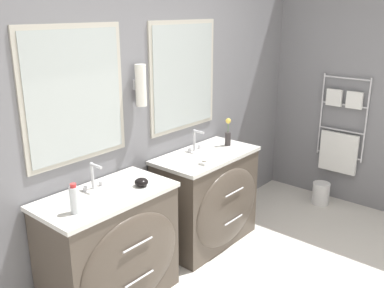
# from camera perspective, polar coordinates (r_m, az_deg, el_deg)

# --- Properties ---
(wall_back) EXTENTS (5.91, 0.17, 2.60)m
(wall_back) POSITION_cam_1_polar(r_m,az_deg,el_deg) (3.58, -6.22, 4.65)
(wall_back) COLOR slate
(wall_back) RESTS_ON ground_plane
(wall_right) EXTENTS (0.13, 3.51, 2.60)m
(wall_right) POSITION_cam_1_polar(r_m,az_deg,el_deg) (4.92, 21.05, 6.92)
(wall_right) COLOR slate
(wall_right) RESTS_ON ground_plane
(vanity_left) EXTENTS (0.98, 0.59, 0.87)m
(vanity_left) POSITION_cam_1_polar(r_m,az_deg,el_deg) (3.24, -10.59, -13.61)
(vanity_left) COLOR #4C4238
(vanity_left) RESTS_ON ground_plane
(vanity_right) EXTENTS (0.98, 0.59, 0.87)m
(vanity_right) POSITION_cam_1_polar(r_m,az_deg,el_deg) (3.95, 2.24, -7.28)
(vanity_right) COLOR #4C4238
(vanity_right) RESTS_ON ground_plane
(faucet_left) EXTENTS (0.17, 0.12, 0.20)m
(faucet_left) POSITION_cam_1_polar(r_m,az_deg,el_deg) (3.12, -13.00, -4.26)
(faucet_left) COLOR silver
(faucet_left) RESTS_ON vanity_left
(faucet_right) EXTENTS (0.17, 0.12, 0.20)m
(faucet_right) POSITION_cam_1_polar(r_m,az_deg,el_deg) (3.86, 0.47, 0.44)
(faucet_right) COLOR silver
(faucet_right) RESTS_ON vanity_right
(toiletry_bottle) EXTENTS (0.06, 0.06, 0.20)m
(toiletry_bottle) POSITION_cam_1_polar(r_m,az_deg,el_deg) (2.80, -15.41, -7.13)
(toiletry_bottle) COLOR silver
(toiletry_bottle) RESTS_ON vanity_left
(amenity_bowl) EXTENTS (0.10, 0.10, 0.06)m
(amenity_bowl) POSITION_cam_1_polar(r_m,az_deg,el_deg) (3.14, -6.76, -5.07)
(amenity_bowl) COLOR black
(amenity_bowl) RESTS_ON vanity_left
(flower_vase) EXTENTS (0.06, 0.06, 0.26)m
(flower_vase) POSITION_cam_1_polar(r_m,az_deg,el_deg) (4.02, 4.81, 1.27)
(flower_vase) COLOR #332D2D
(flower_vase) RESTS_ON vanity_right
(soap_dish) EXTENTS (0.10, 0.07, 0.04)m
(soap_dish) POSITION_cam_1_polar(r_m,az_deg,el_deg) (3.55, 1.76, -2.43)
(soap_dish) COLOR white
(soap_dish) RESTS_ON vanity_right
(waste_bin) EXTENTS (0.19, 0.19, 0.25)m
(waste_bin) POSITION_cam_1_polar(r_m,az_deg,el_deg) (5.04, 16.80, -6.26)
(waste_bin) COLOR silver
(waste_bin) RESTS_ON ground_plane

